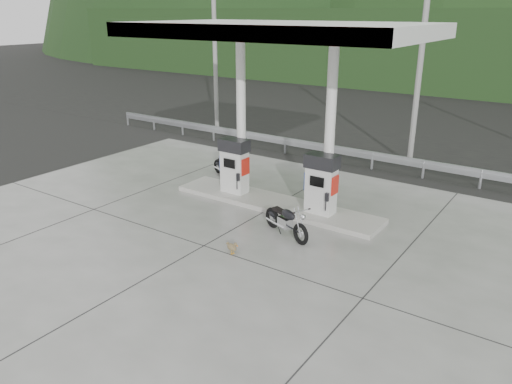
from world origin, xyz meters
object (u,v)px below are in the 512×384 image
Objects in this scene: gas_pump_left at (234,166)px; motorcycle_right at (286,221)px; motorcycle_left at (226,167)px; duck at (232,247)px; gas_pump_right at (321,184)px.

gas_pump_left reaches higher than motorcycle_right.
gas_pump_left is 1.11× the size of motorcycle_left.
gas_pump_right is at bearing 96.91° from duck.
gas_pump_left is at bearing -24.45° from motorcycle_left.
motorcycle_right is (3.04, -1.70, -0.63)m from gas_pump_left.
gas_pump_right is at bearing 2.89° from motorcycle_left.
motorcycle_left is 3.77× the size of duck.
motorcycle_right is at bearing 90.34° from duck.
gas_pump_left is 4.20× the size of duck.
motorcycle_right reaches higher than duck.
gas_pump_left is at bearing 173.15° from motorcycle_right.
motorcycle_right is at bearing -95.34° from gas_pump_right.
gas_pump_left and gas_pump_right have the same top height.
motorcycle_left is (-1.46, 1.43, -0.67)m from gas_pump_left.
gas_pump_right is (3.20, 0.00, 0.00)m from gas_pump_left.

